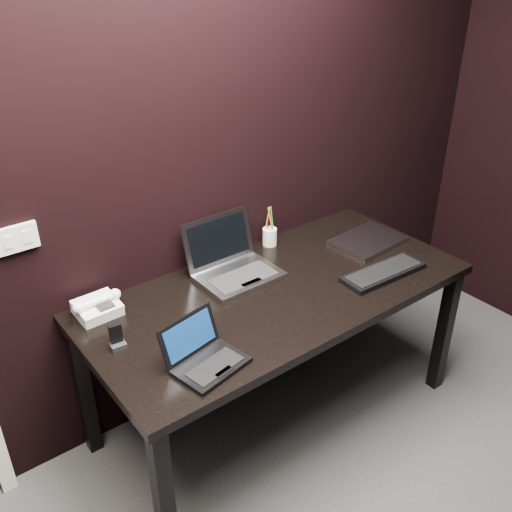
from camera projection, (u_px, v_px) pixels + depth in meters
wall_back at (161, 155)px, 2.32m from camera, size 4.00×0.00×4.00m
wall_switch at (17, 239)px, 2.07m from camera, size 0.15×0.02×0.10m
desk at (278, 303)px, 2.52m from camera, size 1.70×0.80×0.74m
netbook at (205, 357)px, 2.03m from camera, size 0.29×0.27×0.16m
silver_laptop at (234, 266)px, 2.55m from camera, size 0.36×0.32×0.25m
ext_keyboard at (383, 272)px, 2.57m from camera, size 0.42×0.16×0.03m
closed_laptop at (368, 241)px, 2.84m from camera, size 0.36×0.26×0.02m
desk_phone at (97, 307)px, 2.29m from camera, size 0.20×0.16×0.10m
mobile_phone at (117, 339)px, 2.11m from camera, size 0.06×0.05×0.10m
pen_cup at (270, 236)px, 2.81m from camera, size 0.08×0.08×0.21m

